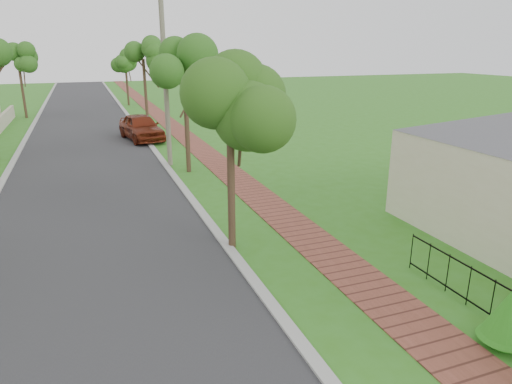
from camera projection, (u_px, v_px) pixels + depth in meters
road at (88, 161)px, 24.00m from camera, size 7.00×120.00×0.02m
kerb_right at (158, 155)px, 25.23m from camera, size 0.30×120.00×0.10m
kerb_left at (11, 167)px, 22.77m from camera, size 0.30×120.00×0.10m
sidewalk at (204, 152)px, 26.10m from camera, size 1.50×120.00×0.03m
street_trees at (80, 67)px, 28.76m from camera, size 10.70×37.65×5.89m
parked_car_red at (141, 127)px, 29.14m from camera, size 2.75×5.09×1.65m
parked_car_white at (140, 128)px, 29.83m from camera, size 1.64×4.08×1.32m
near_tree at (230, 109)px, 12.44m from camera, size 2.01×2.01×5.17m
utility_pole at (165, 77)px, 21.85m from camera, size 1.20×0.24×8.60m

